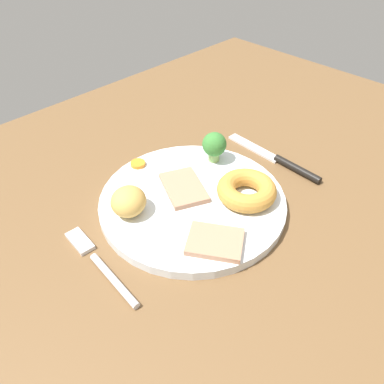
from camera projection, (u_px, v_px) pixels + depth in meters
The scene contains 10 objects.
dining_table at pixel (190, 216), 56.11cm from camera, with size 120.00×84.00×3.60cm, color brown.
dinner_plate at pixel (192, 201), 54.86cm from camera, with size 26.73×26.73×1.40cm, color white.
meat_slice_main at pixel (215, 242), 47.43cm from camera, with size 6.91×5.39×0.80cm, color tan.
meat_slice_under at pixel (184, 188), 55.43cm from camera, with size 8.00×5.25×0.80cm, color tan.
yorkshire_pudding at pixel (247, 190), 53.56cm from camera, with size 8.49×8.49×2.66cm, color #C68938.
roast_potato_left at pixel (128, 201), 50.93cm from camera, with size 4.79×5.17×3.79cm, color tan.
carrot_coin_front at pixel (140, 163), 60.27cm from camera, with size 2.35×2.35×0.56cm, color orange.
broccoli_floret at pixel (214, 145), 59.50cm from camera, with size 3.85×3.85×4.93cm.
fork at pixel (99, 263), 46.65cm from camera, with size 2.50×15.31×0.90cm.
knife at pixel (280, 161), 62.78cm from camera, with size 2.20×18.54×1.20cm.
Camera 1 is at (-28.25, -28.70, 41.02)cm, focal length 35.46 mm.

